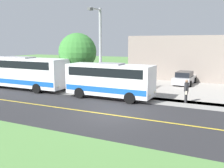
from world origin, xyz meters
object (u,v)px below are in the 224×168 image
Objects in this scene: parked_car_near at (129,80)px; transit_bus_rear at (19,71)px; pedestrian_with_bags at (186,90)px; street_light_pole at (100,48)px; shuttle_bus_front at (110,79)px; tree_curbside at (78,52)px; commercial_building at (220,57)px; parked_car_far at (185,78)px.

transit_bus_rear is at bearing -58.90° from parked_car_near.
pedestrian_with_bags is 0.24× the size of street_light_pole.
shuttle_bus_front is 10.29m from transit_bus_rear.
shuttle_bus_front is 5.98m from parked_car_near.
street_light_pole is 1.66× the size of parked_car_near.
tree_curbside reaches higher than parked_car_near.
pedestrian_with_bags is at bearing -5.41° from commercial_building.
street_light_pole is (-0.33, 9.12, 2.38)m from transit_bus_rear.
street_light_pole reaches higher than commercial_building.
street_light_pole is 4.70m from tree_curbside.
street_light_pole is at bearing -84.22° from pedestrian_with_bags.
tree_curbside reaches higher than pedestrian_with_bags.
transit_bus_rear is at bearing -46.67° from commercial_building.
parked_car_near is at bearing 121.10° from transit_bus_rear.
commercial_building is at bearing 143.26° from parked_car_near.
street_light_pole is at bearing -108.84° from shuttle_bus_front.
parked_car_far is at bearing -24.58° from commercial_building.
pedestrian_with_bags is (-1.07, 16.38, -0.79)m from transit_bus_rear.
commercial_building is (-16.93, 7.59, 1.10)m from shuttle_bus_front.
transit_bus_rear is 17.75m from parked_car_far.
parked_car_far is 7.92m from commercial_building.
shuttle_bus_front is 6.22m from tree_curbside.
transit_bus_rear is 6.22m from tree_curbside.
shuttle_bus_front is at bearing 6.54° from parked_car_near.
parked_car_far is (-9.57, 5.56, -3.47)m from street_light_pole.
shuttle_bus_front is 1.33× the size of tree_curbside.
parked_car_far is (-9.97, 4.40, -0.94)m from shuttle_bus_front.
pedestrian_with_bags is 0.40× the size of parked_car_near.
parked_car_near is 1.01× the size of parked_car_far.
tree_curbside is (-2.53, -3.94, -0.49)m from street_light_pole.
street_light_pole reaches higher than pedestrian_with_bags.
commercial_building is at bearing 152.11° from street_light_pole.
pedestrian_with_bags is at bearing 80.88° from tree_curbside.
parked_car_near is (-5.47, 0.49, -3.47)m from street_light_pole.
parked_car_near is (-4.73, -6.76, -0.30)m from pedestrian_with_bags.
tree_curbside is 0.26× the size of commercial_building.
transit_bus_rear is 1.95× the size of tree_curbside.
parked_car_near is 6.53m from parked_car_far.
parked_car_near and parked_car_far have the same top height.
tree_curbside is at bearing 118.89° from transit_bus_rear.
transit_bus_rear is 5.99× the size of pedestrian_with_bags.
shuttle_bus_front is 1.00× the size of street_light_pole.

